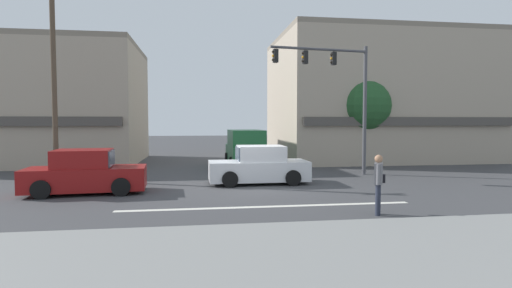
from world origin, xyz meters
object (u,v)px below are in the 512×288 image
object	(u,v)px
utility_pole_near_left	(54,77)
van_waiting_far	(245,149)
traffic_light_mast	(341,85)
sedan_approaching_near	(259,166)
street_tree	(364,106)
sedan_crossing_center	(86,174)
pedestrian_foreground_with_bag	(378,181)

from	to	relation	value
utility_pole_near_left	van_waiting_far	xyz separation A→B (m)	(8.90, 3.82, -3.52)
traffic_light_mast	sedan_approaching_near	bearing A→B (deg)	-155.50
street_tree	sedan_crossing_center	xyz separation A→B (m)	(-13.76, -7.52, -2.80)
sedan_approaching_near	van_waiting_far	xyz separation A→B (m)	(0.17, 6.15, 0.29)
street_tree	utility_pole_near_left	world-z (taller)	utility_pole_near_left
utility_pole_near_left	sedan_approaching_near	size ratio (longest dim) A/B	2.13
street_tree	van_waiting_far	distance (m)	7.52
sedan_approaching_near	sedan_crossing_center	world-z (taller)	same
traffic_light_mast	pedestrian_foreground_with_bag	bearing A→B (deg)	-102.90
traffic_light_mast	van_waiting_far	bearing A→B (deg)	133.91
sedan_approaching_near	van_waiting_far	distance (m)	6.16
traffic_light_mast	sedan_crossing_center	world-z (taller)	traffic_light_mast
traffic_light_mast	pedestrian_foreground_with_bag	xyz separation A→B (m)	(-1.83, -7.97, -3.35)
pedestrian_foreground_with_bag	utility_pole_near_left	bearing A→B (deg)	143.05
utility_pole_near_left	sedan_crossing_center	bearing A→B (deg)	-59.10
sedan_approaching_near	traffic_light_mast	bearing A→B (deg)	24.50
sedan_approaching_near	van_waiting_far	bearing A→B (deg)	88.44
sedan_crossing_center	sedan_approaching_near	bearing A→B (deg)	11.99
street_tree	traffic_light_mast	world-z (taller)	traffic_light_mast
van_waiting_far	pedestrian_foreground_with_bag	xyz separation A→B (m)	(2.23, -12.19, -0.05)
utility_pole_near_left	sedan_crossing_center	size ratio (longest dim) A/B	2.08
street_tree	van_waiting_far	xyz separation A→B (m)	(-7.09, 0.01, -2.50)
sedan_approaching_near	van_waiting_far	world-z (taller)	van_waiting_far
traffic_light_mast	sedan_crossing_center	bearing A→B (deg)	-162.87
traffic_light_mast	van_waiting_far	size ratio (longest dim) A/B	1.34
sedan_crossing_center	pedestrian_foreground_with_bag	bearing A→B (deg)	-27.63
traffic_light_mast	sedan_crossing_center	size ratio (longest dim) A/B	1.47
traffic_light_mast	sedan_crossing_center	xyz separation A→B (m)	(-10.74, -3.31, -3.59)
pedestrian_foreground_with_bag	sedan_approaching_near	bearing A→B (deg)	111.66
traffic_light_mast	utility_pole_near_left	bearing A→B (deg)	178.24
street_tree	sedan_approaching_near	world-z (taller)	street_tree
utility_pole_near_left	sedan_crossing_center	xyz separation A→B (m)	(2.22, -3.71, -3.82)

